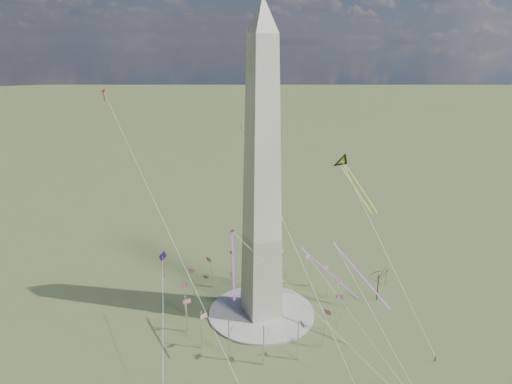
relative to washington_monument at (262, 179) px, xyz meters
name	(u,v)px	position (x,y,z in m)	size (l,w,h in m)	color
ground	(261,313)	(0.00, 0.00, -47.95)	(2000.00, 2000.00, 0.00)	#51572B
plaza	(261,312)	(0.00, 0.00, -47.55)	(36.00, 36.00, 0.80)	#B4B1A4
washington_monument	(262,179)	(0.00, 0.00, 0.00)	(15.56, 15.56, 100.00)	#A7A18C
flagpole_ring	(262,295)	(0.00, 0.00, -40.68)	(54.40, 54.40, 13.00)	white
tree_near	(379,273)	(41.93, -8.11, -37.38)	(8.48, 8.48, 14.84)	#4C372E
person_east	(435,358)	(36.75, -42.25, -47.10)	(0.62, 0.41, 1.71)	gray
kite_delta_black	(344,164)	(31.98, 3.20, 0.79)	(7.49, 19.89, 16.39)	black
kite_diamond_purple	(163,259)	(-31.03, 6.37, -24.11)	(1.93, 3.19, 9.81)	#3A1663
kite_streamer_left	(352,263)	(22.56, -18.13, -24.89)	(8.71, 22.22, 15.81)	#FF2828
kite_streamer_mid	(233,255)	(-13.90, -10.86, -18.36)	(7.35, 18.45, 13.13)	#FF2828
kite_streamer_right	(320,263)	(23.35, 1.80, -34.40)	(15.08, 19.44, 16.00)	#FF2828
kite_small_red	(103,92)	(-41.17, 36.05, 24.83)	(1.26, 1.51, 4.01)	red
kite_small_white	(241,125)	(13.30, 51.54, 8.04)	(1.26, 1.91, 4.15)	white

